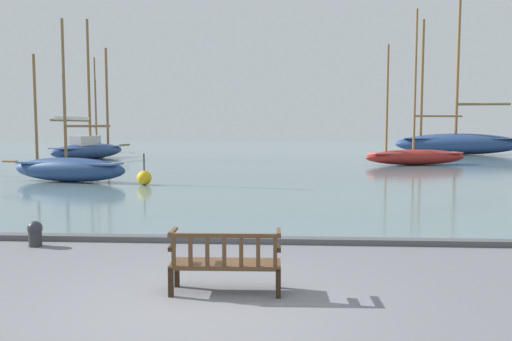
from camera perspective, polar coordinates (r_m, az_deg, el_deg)
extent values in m
plane|color=slate|center=(6.94, -6.18, -15.37)|extent=(160.00, 160.00, 0.00)
cube|color=slate|center=(50.49, 2.19, 2.17)|extent=(100.00, 80.00, 0.08)
cube|color=#4C4C50|center=(10.59, -2.68, -7.90)|extent=(40.00, 0.30, 0.12)
cube|color=black|center=(7.79, -9.03, -11.51)|extent=(0.07, 0.07, 0.42)
cube|color=black|center=(7.66, 2.53, -11.75)|extent=(0.07, 0.07, 0.42)
cube|color=black|center=(7.37, -9.71, -12.48)|extent=(0.07, 0.07, 0.42)
cube|color=black|center=(7.23, 2.57, -12.77)|extent=(0.07, 0.07, 0.42)
cube|color=#4C331E|center=(7.41, -3.47, -10.62)|extent=(1.61, 0.56, 0.06)
cube|color=#4C331E|center=(7.09, -3.66, -7.43)|extent=(1.60, 0.09, 0.06)
cube|color=#4C331E|center=(7.25, -9.40, -9.13)|extent=(0.06, 0.04, 0.41)
cube|color=#4C331E|center=(7.20, -7.50, -9.19)|extent=(0.06, 0.04, 0.41)
cube|color=#4C331E|center=(7.17, -5.58, -9.24)|extent=(0.06, 0.04, 0.41)
cube|color=#4C331E|center=(7.14, -3.65, -9.28)|extent=(0.06, 0.04, 0.41)
cube|color=#4C331E|center=(7.12, -1.70, -9.31)|extent=(0.06, 0.04, 0.41)
cube|color=#4C331E|center=(7.11, 0.25, -9.33)|extent=(0.06, 0.04, 0.41)
cube|color=#4C331E|center=(7.11, 2.21, -9.34)|extent=(0.06, 0.04, 0.41)
cube|color=black|center=(7.37, -9.59, -8.64)|extent=(0.07, 0.30, 0.06)
cube|color=#4C331E|center=(7.41, -9.47, -6.87)|extent=(0.07, 0.47, 0.04)
cube|color=black|center=(7.23, 2.61, -8.85)|extent=(0.07, 0.30, 0.06)
cube|color=#4C331E|center=(7.27, 2.61, -7.04)|extent=(0.07, 0.47, 0.04)
ellipsoid|color=navy|center=(39.56, -18.56, 2.10)|extent=(4.35, 7.62, 1.17)
cube|color=#516B9E|center=(39.54, -18.57, 2.56)|extent=(3.57, 6.62, 0.08)
cube|color=beige|center=(39.12, -19.12, 3.17)|extent=(1.64, 2.03, 0.80)
cylinder|color=brown|center=(39.80, -18.58, 9.41)|extent=(0.20, 0.20, 9.41)
cylinder|color=brown|center=(38.23, -20.38, 5.40)|extent=(1.42, 3.69, 0.16)
cylinder|color=silver|center=(38.23, -20.39, 5.64)|extent=(1.45, 3.38, 0.33)
cylinder|color=brown|center=(41.28, -16.68, 8.04)|extent=(0.20, 0.20, 7.61)
cylinder|color=brown|center=(42.87, -14.79, 2.84)|extent=(0.56, 1.22, 0.16)
ellipsoid|color=navy|center=(23.12, -20.57, 0.10)|extent=(5.57, 2.37, 1.05)
cube|color=#516B9E|center=(23.10, -20.59, 0.81)|extent=(4.87, 1.92, 0.08)
cylinder|color=brown|center=(23.18, -21.09, 8.47)|extent=(0.13, 0.13, 6.11)
cylinder|color=brown|center=(22.50, -18.74, 4.83)|extent=(2.15, 0.55, 0.10)
cylinder|color=brown|center=(24.06, -23.91, 6.53)|extent=(0.13, 0.13, 4.68)
cylinder|color=brown|center=(25.04, -26.32, 0.96)|extent=(0.77, 0.26, 0.10)
ellipsoid|color=navy|center=(47.67, 22.12, 2.82)|extent=(11.07, 3.83, 1.85)
cube|color=#516B9E|center=(47.66, 22.14, 3.43)|extent=(9.71, 3.01, 0.08)
cylinder|color=brown|center=(47.93, 22.07, 11.32)|extent=(0.28, 0.28, 13.06)
cylinder|color=brown|center=(48.17, 24.53, 6.92)|extent=(4.44, 0.67, 0.22)
cylinder|color=brown|center=(47.23, 18.44, 9.88)|extent=(0.28, 0.28, 10.37)
ellipsoid|color=maroon|center=(33.12, 17.78, 1.46)|extent=(6.89, 3.08, 0.98)
cube|color=#C6514C|center=(33.10, 17.80, 1.92)|extent=(6.01, 2.51, 0.08)
cylinder|color=brown|center=(33.12, 17.74, 9.67)|extent=(0.15, 0.15, 8.86)
cylinder|color=brown|center=(33.80, 20.12, 5.86)|extent=(3.23, 0.90, 0.12)
cylinder|color=brown|center=(32.22, 14.76, 7.91)|extent=(0.15, 0.15, 6.65)
ellipsoid|color=navy|center=(51.04, -17.76, 2.54)|extent=(3.64, 6.50, 0.93)
cube|color=#516B9E|center=(51.03, -17.77, 2.83)|extent=(3.01, 5.65, 0.08)
cube|color=beige|center=(50.55, -17.80, 3.35)|extent=(1.39, 1.89, 0.87)
cylinder|color=brown|center=(51.24, -17.89, 7.57)|extent=(0.16, 0.16, 8.38)
cylinder|color=brown|center=(49.93, -17.84, 4.69)|extent=(0.96, 2.36, 0.13)
cylinder|color=silver|center=(49.93, -17.85, 4.84)|extent=(1.00, 2.17, 0.25)
cylinder|color=brown|center=(52.94, -17.82, 6.41)|extent=(0.16, 0.16, 6.41)
cylinder|color=#2D2D33|center=(11.17, -23.92, -6.99)|extent=(0.26, 0.26, 0.37)
sphere|color=#2D2D33|center=(11.14, -23.95, -6.05)|extent=(0.30, 0.30, 0.30)
sphere|color=gold|center=(20.87, -12.65, -0.82)|extent=(0.59, 0.59, 0.59)
cylinder|color=#2D2D33|center=(20.82, -12.69, 0.95)|extent=(0.06, 0.06, 0.70)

